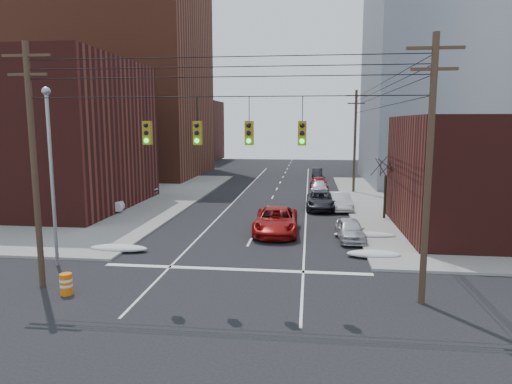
% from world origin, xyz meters
% --- Properties ---
extents(ground, '(160.00, 160.00, 0.00)m').
position_xyz_m(ground, '(0.00, 0.00, 0.00)').
color(ground, black).
rests_on(ground, ground).
extents(sidewalk_nw, '(40.00, 40.00, 0.15)m').
position_xyz_m(sidewalk_nw, '(-27.00, 27.00, 0.07)').
color(sidewalk_nw, gray).
rests_on(sidewalk_nw, ground).
extents(building_brick_tall, '(24.00, 20.00, 30.00)m').
position_xyz_m(building_brick_tall, '(-24.00, 48.00, 15.00)').
color(building_brick_tall, brown).
rests_on(building_brick_tall, ground).
extents(building_brick_near, '(20.00, 16.00, 13.00)m').
position_xyz_m(building_brick_near, '(-22.00, 22.00, 6.50)').
color(building_brick_near, '#441814').
rests_on(building_brick_near, ground).
extents(building_brick_far, '(22.00, 18.00, 12.00)m').
position_xyz_m(building_brick_far, '(-26.00, 74.00, 6.00)').
color(building_brick_far, '#441814').
rests_on(building_brick_far, ground).
extents(building_office, '(22.00, 20.00, 25.00)m').
position_xyz_m(building_office, '(22.00, 44.00, 12.50)').
color(building_office, gray).
rests_on(building_office, ground).
extents(building_glass, '(20.00, 18.00, 22.00)m').
position_xyz_m(building_glass, '(24.00, 70.00, 11.00)').
color(building_glass, gray).
rests_on(building_glass, ground).
extents(utility_pole_left, '(2.20, 0.28, 11.00)m').
position_xyz_m(utility_pole_left, '(-8.50, 3.00, 5.78)').
color(utility_pole_left, '#473323').
rests_on(utility_pole_left, ground).
extents(utility_pole_right, '(2.20, 0.28, 11.00)m').
position_xyz_m(utility_pole_right, '(8.50, 3.00, 5.78)').
color(utility_pole_right, '#473323').
rests_on(utility_pole_right, ground).
extents(utility_pole_far, '(2.20, 0.28, 11.00)m').
position_xyz_m(utility_pole_far, '(8.50, 34.00, 5.78)').
color(utility_pole_far, '#473323').
rests_on(utility_pole_far, ground).
extents(traffic_signals, '(17.00, 0.42, 2.02)m').
position_xyz_m(traffic_signals, '(0.10, 2.97, 7.17)').
color(traffic_signals, black).
rests_on(traffic_signals, ground).
extents(street_light, '(0.44, 0.44, 9.32)m').
position_xyz_m(street_light, '(-9.50, 6.00, 5.54)').
color(street_light, gray).
rests_on(street_light, ground).
extents(bare_tree, '(2.09, 2.20, 4.93)m').
position_xyz_m(bare_tree, '(9.59, 20.00, 2.32)').
color(bare_tree, black).
rests_on(bare_tree, ground).
extents(snow_nw, '(3.50, 1.08, 0.42)m').
position_xyz_m(snow_nw, '(-7.40, 9.00, 0.21)').
color(snow_nw, silver).
rests_on(snow_nw, ground).
extents(snow_ne, '(3.00, 1.08, 0.42)m').
position_xyz_m(snow_ne, '(7.40, 9.50, 0.21)').
color(snow_ne, silver).
rests_on(snow_ne, ground).
extents(snow_east_far, '(4.00, 1.08, 0.42)m').
position_xyz_m(snow_east_far, '(7.40, 14.00, 0.21)').
color(snow_east_far, silver).
rests_on(snow_east_far, ground).
extents(red_pickup, '(3.06, 6.38, 1.75)m').
position_xyz_m(red_pickup, '(1.50, 14.60, 0.88)').
color(red_pickup, '#980E0D').
rests_on(red_pickup, ground).
extents(parked_car_a, '(1.94, 4.23, 1.41)m').
position_xyz_m(parked_car_a, '(6.40, 13.25, 0.70)').
color(parked_car_a, silver).
rests_on(parked_car_a, ground).
extents(parked_car_b, '(2.18, 4.81, 1.53)m').
position_xyz_m(parked_car_b, '(6.40, 23.74, 0.77)').
color(parked_car_b, silver).
rests_on(parked_car_b, ground).
extents(parked_car_c, '(2.65, 5.65, 1.56)m').
position_xyz_m(parked_car_c, '(4.80, 23.89, 0.78)').
color(parked_car_c, black).
rests_on(parked_car_c, ground).
extents(parked_car_d, '(1.76, 4.28, 1.24)m').
position_xyz_m(parked_car_d, '(4.80, 33.92, 0.62)').
color(parked_car_d, '#BBBBC1').
rests_on(parked_car_d, ground).
extents(parked_car_e, '(2.21, 4.64, 1.53)m').
position_xyz_m(parked_car_e, '(4.80, 35.93, 0.77)').
color(parked_car_e, maroon).
rests_on(parked_car_e, ground).
extents(parked_car_f, '(1.52, 4.01, 1.31)m').
position_xyz_m(parked_car_f, '(4.80, 47.70, 0.65)').
color(parked_car_f, black).
rests_on(parked_car_f, ground).
extents(lot_car_a, '(4.88, 2.72, 1.52)m').
position_xyz_m(lot_car_a, '(-13.91, 19.35, 0.91)').
color(lot_car_a, silver).
rests_on(lot_car_a, sidewalk_nw).
extents(lot_car_b, '(5.74, 3.13, 1.53)m').
position_xyz_m(lot_car_b, '(-14.60, 29.02, 0.91)').
color(lot_car_b, '#A9A9AD').
rests_on(lot_car_b, sidewalk_nw).
extents(lot_car_c, '(5.51, 2.98, 1.52)m').
position_xyz_m(lot_car_c, '(-17.24, 23.28, 0.91)').
color(lot_car_c, black).
rests_on(lot_car_c, sidewalk_nw).
extents(lot_car_d, '(4.00, 2.41, 1.27)m').
position_xyz_m(lot_car_d, '(-16.87, 26.82, 0.79)').
color(lot_car_d, '#BAB9BE').
rests_on(lot_car_d, sidewalk_nw).
extents(construction_barrel, '(0.60, 0.60, 0.95)m').
position_xyz_m(construction_barrel, '(-6.86, 2.17, 0.49)').
color(construction_barrel, orange).
rests_on(construction_barrel, ground).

